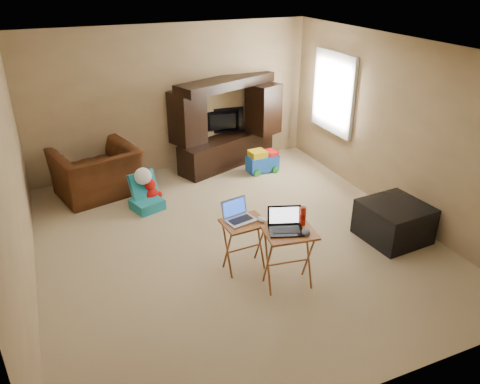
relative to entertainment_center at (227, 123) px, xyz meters
name	(u,v)px	position (x,y,z in m)	size (l,w,h in m)	color
floor	(234,239)	(-0.89, -2.48, -0.79)	(5.50, 5.50, 0.00)	beige
ceiling	(233,48)	(-0.89, -2.48, 1.71)	(5.50, 5.50, 0.00)	silver
wall_back	(173,99)	(-0.89, 0.27, 0.46)	(5.00, 5.00, 0.00)	tan
wall_front	(374,275)	(-0.89, -5.23, 0.46)	(5.00, 5.00, 0.00)	tan
wall_left	(13,187)	(-3.39, -2.48, 0.46)	(5.50, 5.50, 0.00)	tan
wall_right	(395,128)	(1.61, -2.48, 0.46)	(5.50, 5.50, 0.00)	tan
window_pane	(334,93)	(1.59, -0.93, 0.61)	(1.20, 1.20, 0.00)	white
window_frame	(333,93)	(1.57, -0.93, 0.61)	(0.06, 1.14, 1.34)	white
entertainment_center	(227,123)	(0.00, 0.00, 0.00)	(1.94, 0.49, 1.59)	black
television	(223,122)	(0.00, 0.19, -0.03)	(0.81, 0.11, 0.46)	black
recliner	(97,173)	(-2.36, -0.38, -0.40)	(1.20, 1.05, 0.78)	#4E2610
child_rocker	(146,193)	(-1.77, -1.16, -0.52)	(0.42, 0.48, 0.56)	teal
plush_toy	(150,191)	(-1.68, -0.98, -0.58)	(0.38, 0.32, 0.42)	red
push_toy	(262,160)	(0.46, -0.55, -0.59)	(0.56, 0.40, 0.42)	blue
ottoman	(394,221)	(1.09, -3.28, -0.54)	(0.78, 0.78, 0.50)	black
tray_table_left	(244,245)	(-1.03, -3.14, -0.47)	(0.50, 0.40, 0.65)	#985624
tray_table_right	(288,259)	(-0.71, -3.64, -0.44)	(0.55, 0.44, 0.72)	brown
laptop_left	(241,212)	(-1.06, -3.11, -0.02)	(0.34, 0.28, 0.24)	silver
laptop_right	(286,222)	(-0.75, -3.62, 0.04)	(0.37, 0.30, 0.24)	black
mouse_left	(261,219)	(-0.84, -3.21, -0.12)	(0.08, 0.13, 0.05)	white
mouse_right	(306,232)	(-0.58, -3.76, -0.05)	(0.09, 0.15, 0.06)	#3F3F44
water_bottle	(303,216)	(-0.51, -3.56, 0.03)	(0.07, 0.07, 0.22)	red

